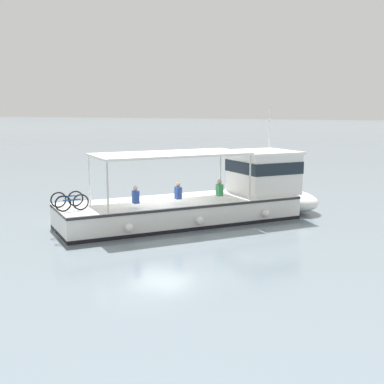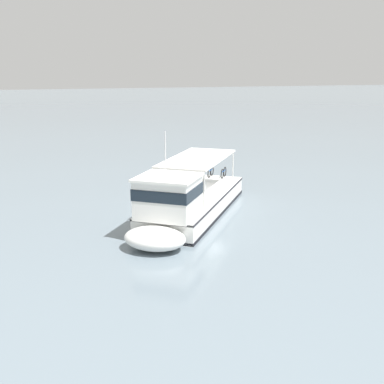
# 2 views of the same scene
# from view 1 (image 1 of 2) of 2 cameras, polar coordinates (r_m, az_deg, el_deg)

# --- Properties ---
(ground_plane) EXTENTS (400.00, 400.00, 0.00)m
(ground_plane) POSITION_cam_1_polar(r_m,az_deg,el_deg) (22.60, -3.52, -3.81)
(ground_plane) COLOR slate
(ferry_main) EXTENTS (11.77, 10.48, 5.32)m
(ferry_main) POSITION_cam_1_polar(r_m,az_deg,el_deg) (23.51, 2.24, -0.75)
(ferry_main) COLOR white
(ferry_main) RESTS_ON ground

